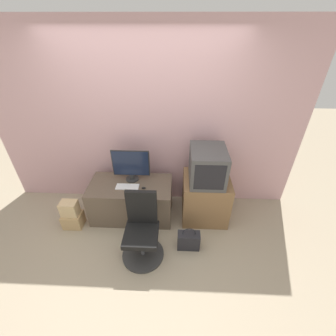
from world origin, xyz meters
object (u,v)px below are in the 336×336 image
(cardboard_box_lower, at_px, (73,220))
(handbag, at_px, (189,240))
(main_monitor, at_px, (131,165))
(keyboard, at_px, (127,187))
(mouse, at_px, (144,188))
(crt_tv, at_px, (207,166))
(office_chair, at_px, (142,233))

(cardboard_box_lower, distance_m, handbag, 1.69)
(main_monitor, relative_size, keyboard, 1.66)
(main_monitor, bearing_deg, cardboard_box_lower, -154.27)
(mouse, relative_size, crt_tv, 0.11)
(main_monitor, xyz_separation_m, keyboard, (-0.04, -0.19, -0.24))
(mouse, height_order, handbag, mouse)
(mouse, distance_m, office_chair, 0.63)
(handbag, bearing_deg, mouse, 141.51)
(cardboard_box_lower, bearing_deg, main_monitor, 25.73)
(keyboard, height_order, handbag, keyboard)
(mouse, relative_size, handbag, 0.17)
(crt_tv, distance_m, office_chair, 1.20)
(cardboard_box_lower, bearing_deg, handbag, -10.57)
(mouse, xyz_separation_m, office_chair, (0.04, -0.59, -0.22))
(office_chair, bearing_deg, keyboard, 114.26)
(keyboard, relative_size, office_chair, 0.35)
(keyboard, height_order, office_chair, office_chair)
(crt_tv, bearing_deg, main_monitor, 173.05)
(main_monitor, distance_m, mouse, 0.37)
(cardboard_box_lower, bearing_deg, keyboard, 14.98)
(cardboard_box_lower, bearing_deg, office_chair, -20.52)
(keyboard, xyz_separation_m, handbag, (0.86, -0.52, -0.44))
(keyboard, distance_m, crt_tv, 1.14)
(main_monitor, xyz_separation_m, mouse, (0.20, -0.21, -0.23))
(mouse, bearing_deg, cardboard_box_lower, -169.58)
(crt_tv, bearing_deg, handbag, -111.40)
(mouse, xyz_separation_m, cardboard_box_lower, (-1.03, -0.19, -0.47))
(office_chair, bearing_deg, cardboard_box_lower, 159.48)
(crt_tv, distance_m, cardboard_box_lower, 2.07)
(keyboard, xyz_separation_m, mouse, (0.23, -0.02, 0.01))
(keyboard, distance_m, office_chair, 0.71)
(handbag, bearing_deg, cardboard_box_lower, 169.43)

